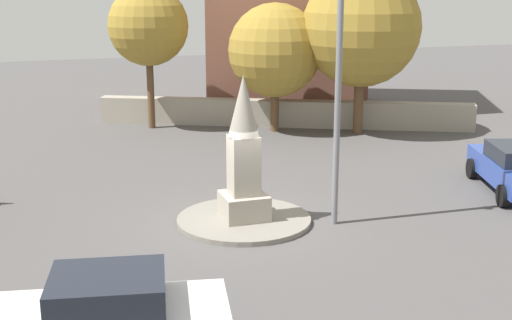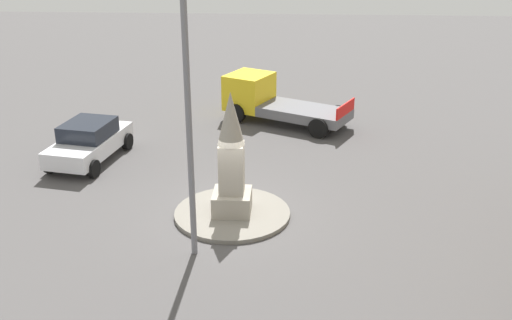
{
  "view_description": "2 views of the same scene",
  "coord_description": "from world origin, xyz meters",
  "views": [
    {
      "loc": [
        5.06,
        16.45,
        6.24
      ],
      "look_at": [
        -0.61,
        -0.86,
        1.43
      ],
      "focal_mm": 48.54,
      "sensor_mm": 36.0,
      "label": 1
    },
    {
      "loc": [
        -16.08,
        -1.64,
        8.5
      ],
      "look_at": [
        0.24,
        -0.71,
        1.75
      ],
      "focal_mm": 41.71,
      "sensor_mm": 36.0,
      "label": 2
    }
  ],
  "objects": [
    {
      "name": "truck_yellow_near_island",
      "position": [
        9.14,
        -0.87,
        0.94
      ],
      "size": [
        4.21,
        5.8,
        1.98
      ],
      "color": "yellow",
      "rests_on": "ground"
    },
    {
      "name": "monument",
      "position": [
        0.0,
        0.0,
        1.79
      ],
      "size": [
        1.15,
        1.15,
        3.78
      ],
      "color": "#9E9687",
      "rests_on": "traffic_island"
    },
    {
      "name": "streetlamp",
      "position": [
        -2.22,
        0.82,
        5.29
      ],
      "size": [
        2.86,
        0.28,
        8.89
      ],
      "color": "slate",
      "rests_on": "ground"
    },
    {
      "name": "car_white_parked_left",
      "position": [
        4.1,
        5.7,
        0.77
      ],
      "size": [
        4.19,
        2.5,
        1.5
      ],
      "color": "silver",
      "rests_on": "ground"
    },
    {
      "name": "traffic_island",
      "position": [
        0.0,
        0.0,
        0.07
      ],
      "size": [
        3.54,
        3.54,
        0.13
      ],
      "primitive_type": "cylinder",
      "color": "gray",
      "rests_on": "ground"
    },
    {
      "name": "ground_plane",
      "position": [
        0.0,
        0.0,
        0.0
      ],
      "size": [
        80.0,
        80.0,
        0.0
      ],
      "primitive_type": "plane",
      "color": "#4F4C4C"
    }
  ]
}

